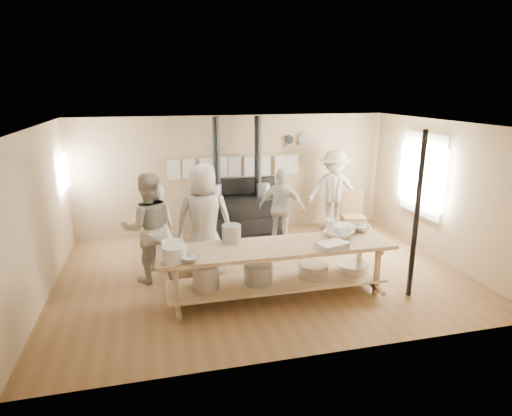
# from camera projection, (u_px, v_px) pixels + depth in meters

# --- Properties ---
(ground) EXTENTS (7.00, 7.00, 0.00)m
(ground) POSITION_uv_depth(u_px,v_px,m) (262.00, 273.00, 7.59)
(ground) COLOR brown
(ground) RESTS_ON ground
(room_shell) EXTENTS (7.00, 7.00, 7.00)m
(room_shell) POSITION_uv_depth(u_px,v_px,m) (263.00, 184.00, 7.15)
(room_shell) COLOR tan
(room_shell) RESTS_ON ground
(window_right) EXTENTS (0.09, 1.50, 1.65)m
(window_right) POSITION_uv_depth(u_px,v_px,m) (423.00, 175.00, 8.53)
(window_right) COLOR beige
(window_right) RESTS_ON ground
(left_opening) EXTENTS (0.00, 0.90, 0.90)m
(left_opening) POSITION_uv_depth(u_px,v_px,m) (64.00, 172.00, 8.24)
(left_opening) COLOR white
(left_opening) RESTS_ON ground
(stove) EXTENTS (1.90, 0.75, 2.60)m
(stove) POSITION_uv_depth(u_px,v_px,m) (238.00, 212.00, 9.42)
(stove) COLOR black
(stove) RESTS_ON ground
(towel_rail) EXTENTS (3.00, 0.04, 0.47)m
(towel_rail) POSITION_uv_depth(u_px,v_px,m) (235.00, 164.00, 9.41)
(towel_rail) COLOR #A2805C
(towel_rail) RESTS_ON ground
(back_wall_shelf) EXTENTS (0.63, 0.14, 0.32)m
(back_wall_shelf) POSITION_uv_depth(u_px,v_px,m) (298.00, 141.00, 9.65)
(back_wall_shelf) COLOR #A2805C
(back_wall_shelf) RESTS_ON ground
(prep_table) EXTENTS (3.60, 0.90, 0.85)m
(prep_table) POSITION_uv_depth(u_px,v_px,m) (276.00, 266.00, 6.60)
(prep_table) COLOR #A2805C
(prep_table) RESTS_ON ground
(support_post) EXTENTS (0.08, 0.08, 2.60)m
(support_post) POSITION_uv_depth(u_px,v_px,m) (417.00, 216.00, 6.44)
(support_post) COLOR black
(support_post) RESTS_ON ground
(cook_far_left) EXTENTS (0.62, 0.45, 1.57)m
(cook_far_left) POSITION_uv_depth(u_px,v_px,m) (158.00, 228.00, 7.54)
(cook_far_left) COLOR #B4ADA0
(cook_far_left) RESTS_ON ground
(cook_left) EXTENTS (0.95, 0.77, 1.85)m
(cook_left) POSITION_uv_depth(u_px,v_px,m) (149.00, 228.00, 7.09)
(cook_left) COLOR #B4ADA0
(cook_left) RESTS_ON ground
(cook_center) EXTENTS (1.04, 0.75, 1.97)m
(cook_center) POSITION_uv_depth(u_px,v_px,m) (204.00, 220.00, 7.31)
(cook_center) COLOR #B4ADA0
(cook_center) RESTS_ON ground
(cook_right) EXTENTS (1.02, 0.79, 1.61)m
(cook_right) POSITION_uv_depth(u_px,v_px,m) (282.00, 208.00, 8.73)
(cook_right) COLOR #B4ADA0
(cook_right) RESTS_ON ground
(cook_by_window) EXTENTS (1.36, 1.05, 1.86)m
(cook_by_window) POSITION_uv_depth(u_px,v_px,m) (334.00, 191.00, 9.65)
(cook_by_window) COLOR #B4ADA0
(cook_by_window) RESTS_ON ground
(chair) EXTENTS (0.56, 0.56, 1.01)m
(chair) POSITION_uv_depth(u_px,v_px,m) (353.00, 225.00, 9.30)
(chair) COLOR #503620
(chair) RESTS_ON ground
(bowl_white_a) EXTENTS (0.35, 0.35, 0.08)m
(bowl_white_a) POSITION_uv_depth(u_px,v_px,m) (173.00, 244.00, 6.46)
(bowl_white_a) COLOR white
(bowl_white_a) RESTS_ON prep_table
(bowl_steel_a) EXTENTS (0.35, 0.35, 0.08)m
(bowl_steel_a) POSITION_uv_depth(u_px,v_px,m) (189.00, 259.00, 5.88)
(bowl_steel_a) COLOR silver
(bowl_steel_a) RESTS_ON prep_table
(bowl_white_b) EXTENTS (0.61, 0.61, 0.11)m
(bowl_white_b) POSITION_uv_depth(u_px,v_px,m) (339.00, 234.00, 6.86)
(bowl_white_b) COLOR white
(bowl_white_b) RESTS_ON prep_table
(bowl_steel_b) EXTENTS (0.44, 0.44, 0.10)m
(bowl_steel_b) POSITION_uv_depth(u_px,v_px,m) (360.00, 228.00, 7.16)
(bowl_steel_b) COLOR silver
(bowl_steel_b) RESTS_ON prep_table
(roasting_pan) EXTENTS (0.51, 0.42, 0.10)m
(roasting_pan) POSITION_uv_depth(u_px,v_px,m) (332.00, 246.00, 6.36)
(roasting_pan) COLOR #B2B2B7
(roasting_pan) RESTS_ON prep_table
(mixing_bowl_large) EXTENTS (0.42, 0.42, 0.13)m
(mixing_bowl_large) POSITION_uv_depth(u_px,v_px,m) (343.00, 229.00, 7.09)
(mixing_bowl_large) COLOR silver
(mixing_bowl_large) RESTS_ON prep_table
(bucket_galv) EXTENTS (0.35, 0.35, 0.27)m
(bucket_galv) POSITION_uv_depth(u_px,v_px,m) (231.00, 233.00, 6.64)
(bucket_galv) COLOR gray
(bucket_galv) RESTS_ON prep_table
(deep_bowl_enamel) EXTENTS (0.42, 0.42, 0.22)m
(deep_bowl_enamel) POSITION_uv_depth(u_px,v_px,m) (175.00, 253.00, 5.91)
(deep_bowl_enamel) COLOR white
(deep_bowl_enamel) RESTS_ON prep_table
(pitcher) EXTENTS (0.18, 0.18, 0.24)m
(pitcher) POSITION_uv_depth(u_px,v_px,m) (330.00, 227.00, 7.02)
(pitcher) COLOR white
(pitcher) RESTS_ON prep_table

